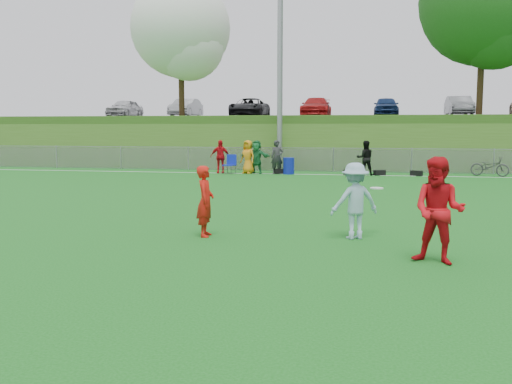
% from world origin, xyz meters
% --- Properties ---
extents(ground, '(120.00, 120.00, 0.00)m').
position_xyz_m(ground, '(0.00, 0.00, 0.00)').
color(ground, '#125812').
rests_on(ground, ground).
extents(sideline_far, '(60.00, 0.10, 0.01)m').
position_xyz_m(sideline_far, '(0.00, 18.00, 0.01)').
color(sideline_far, white).
rests_on(sideline_far, ground).
extents(fence, '(58.00, 0.06, 1.30)m').
position_xyz_m(fence, '(0.00, 20.00, 0.65)').
color(fence, gray).
rests_on(fence, ground).
extents(light_pole, '(1.20, 0.40, 12.15)m').
position_xyz_m(light_pole, '(-3.00, 20.80, 6.71)').
color(light_pole, gray).
rests_on(light_pole, ground).
extents(berm, '(120.00, 18.00, 3.00)m').
position_xyz_m(berm, '(0.00, 31.00, 1.50)').
color(berm, '#305618').
rests_on(berm, ground).
extents(parking_lot, '(120.00, 12.00, 0.10)m').
position_xyz_m(parking_lot, '(0.00, 33.00, 3.05)').
color(parking_lot, black).
rests_on(parking_lot, berm).
extents(tree_white_flowering, '(6.30, 6.30, 8.78)m').
position_xyz_m(tree_white_flowering, '(-9.84, 24.92, 8.32)').
color(tree_white_flowering, black).
rests_on(tree_white_flowering, berm).
extents(tree_green_near, '(7.14, 7.14, 9.95)m').
position_xyz_m(tree_green_near, '(8.16, 24.42, 9.03)').
color(tree_green_near, black).
rests_on(tree_green_near, berm).
extents(car_row, '(32.04, 5.18, 1.44)m').
position_xyz_m(car_row, '(-1.17, 32.00, 3.82)').
color(car_row, silver).
rests_on(car_row, parking_lot).
extents(spectator_row, '(8.29, 0.86, 1.69)m').
position_xyz_m(spectator_row, '(-2.87, 18.00, 0.85)').
color(spectator_row, red).
rests_on(spectator_row, ground).
extents(gear_bags, '(7.28, 0.51, 0.26)m').
position_xyz_m(gear_bags, '(1.19, 18.10, 0.13)').
color(gear_bags, black).
rests_on(gear_bags, ground).
extents(player_red_left, '(0.43, 0.60, 1.52)m').
position_xyz_m(player_red_left, '(-1.63, 1.31, 0.76)').
color(player_red_left, red).
rests_on(player_red_left, ground).
extents(player_red_center, '(1.08, 0.97, 1.83)m').
position_xyz_m(player_red_center, '(2.96, -0.32, 0.92)').
color(player_red_center, red).
rests_on(player_red_center, ground).
extents(player_blue, '(1.19, 0.98, 1.60)m').
position_xyz_m(player_blue, '(1.51, 1.63, 0.80)').
color(player_blue, '#92B7CA').
rests_on(player_blue, ground).
extents(frisbee, '(0.29, 0.29, 0.03)m').
position_xyz_m(frisbee, '(1.96, 2.17, 1.02)').
color(frisbee, silver).
rests_on(frisbee, ground).
extents(recycling_bin, '(0.70, 0.70, 0.83)m').
position_xyz_m(recycling_bin, '(-2.11, 18.02, 0.41)').
color(recycling_bin, '#0E1C98').
rests_on(recycling_bin, ground).
extents(camp_chair, '(0.66, 0.67, 0.97)m').
position_xyz_m(camp_chair, '(-5.10, 17.75, 0.29)').
color(camp_chair, '#1022AF').
rests_on(camp_chair, ground).
extents(bicycle, '(1.89, 1.35, 0.94)m').
position_xyz_m(bicycle, '(7.55, 18.64, 0.47)').
color(bicycle, '#303133').
rests_on(bicycle, ground).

